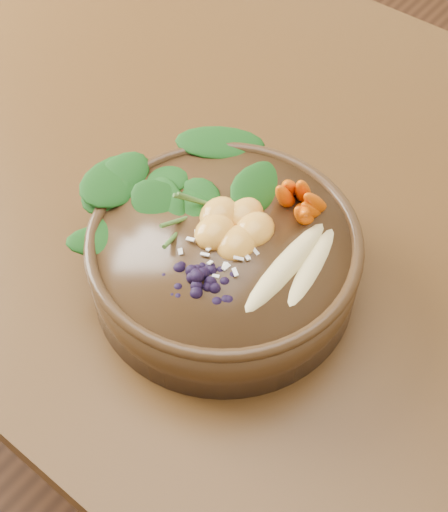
% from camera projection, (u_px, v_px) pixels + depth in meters
% --- Properties ---
extents(ground, '(4.00, 4.00, 0.00)m').
position_uv_depth(ground, '(208.00, 396.00, 1.57)').
color(ground, '#381E0F').
rests_on(ground, ground).
extents(dining_table, '(1.60, 0.90, 0.75)m').
position_uv_depth(dining_table, '(200.00, 190.00, 1.05)').
color(dining_table, '#331C0C').
rests_on(dining_table, ground).
extents(stoneware_bowl, '(0.35, 0.35, 0.08)m').
position_uv_depth(stoneware_bowl, '(224.00, 262.00, 0.80)').
color(stoneware_bowl, '#422B16').
rests_on(stoneware_bowl, dining_table).
extents(kale_heap, '(0.23, 0.21, 0.05)m').
position_uv_depth(kale_heap, '(214.00, 173.00, 0.80)').
color(kale_heap, '#164B13').
rests_on(kale_heap, stoneware_bowl).
extents(carrot_cluster, '(0.07, 0.07, 0.08)m').
position_uv_depth(carrot_cluster, '(304.00, 181.00, 0.76)').
color(carrot_cluster, '#F26000').
rests_on(carrot_cluster, stoneware_bowl).
extents(banana_halves, '(0.07, 0.17, 0.03)m').
position_uv_depth(banana_halves, '(300.00, 257.00, 0.73)').
color(banana_halves, '#E0CC84').
rests_on(banana_halves, stoneware_bowl).
extents(mandarin_cluster, '(0.10, 0.11, 0.03)m').
position_uv_depth(mandarin_cluster, '(234.00, 218.00, 0.76)').
color(mandarin_cluster, gold).
rests_on(mandarin_cluster, stoneware_bowl).
extents(blueberry_pile, '(0.16, 0.13, 0.04)m').
position_uv_depth(blueberry_pile, '(197.00, 268.00, 0.72)').
color(blueberry_pile, black).
rests_on(blueberry_pile, stoneware_bowl).
extents(coconut_flakes, '(0.11, 0.09, 0.01)m').
position_uv_depth(coconut_flakes, '(216.00, 250.00, 0.75)').
color(coconut_flakes, white).
rests_on(coconut_flakes, stoneware_bowl).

